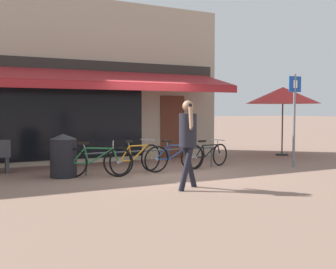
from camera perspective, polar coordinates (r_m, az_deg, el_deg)
The scene contains 11 objects.
ground_plane at distance 11.01m, azimuth 0.08°, elevation -5.16°, with size 160.00×160.00×0.00m, color #846656.
shop_front at distance 14.63m, azimuth -11.15°, elevation 6.74°, with size 8.53×4.88×5.03m.
bike_rack_rail at distance 11.23m, azimuth -1.96°, elevation -2.54°, with size 3.79×0.04×0.57m.
bicycle_green at distance 10.28m, azimuth -9.83°, elevation -3.63°, with size 1.74×0.84×0.88m.
bicycle_orange at distance 10.86m, azimuth -4.35°, elevation -3.23°, with size 1.70×0.72×0.86m.
bicycle_blue at distance 11.16m, azimuth 0.91°, elevation -3.07°, with size 1.82×0.52×0.87m.
bicycle_black at distance 11.98m, azimuth 5.44°, elevation -2.78°, with size 1.65×0.62×0.79m.
pedestrian_adult at distance 8.63m, azimuth 2.73°, elevation 0.01°, with size 0.60×0.65×1.84m.
litter_bin at distance 10.49m, azimuth -13.99°, elevation -2.78°, with size 0.65×0.65×1.05m.
parking_sign at distance 12.41m, azimuth 16.75°, elevation 3.08°, with size 0.44×0.07×2.63m.
cafe_parasol at distance 15.58m, azimuth 15.29°, elevation 5.12°, with size 2.60×2.60×2.44m.
Camera 1 is at (-5.12, -9.61, 1.63)m, focal length 45.00 mm.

